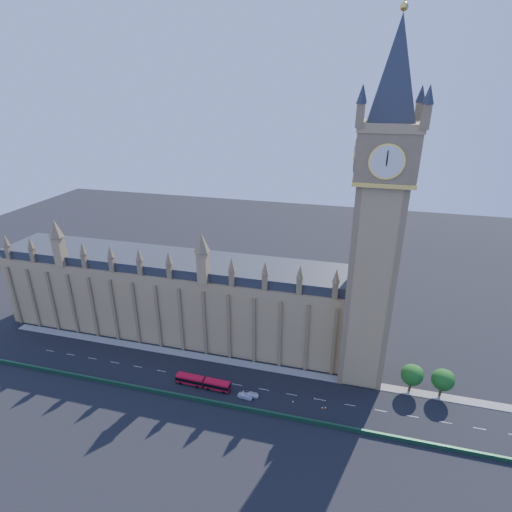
% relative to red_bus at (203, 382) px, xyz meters
% --- Properties ---
extents(ground, '(400.00, 400.00, 0.00)m').
position_rel_red_bus_xyz_m(ground, '(5.23, 3.16, -1.45)').
color(ground, black).
rests_on(ground, ground).
extents(palace_westminster, '(120.00, 20.00, 28.00)m').
position_rel_red_bus_xyz_m(palace_westminster, '(-19.77, 25.16, 12.42)').
color(palace_westminster, tan).
rests_on(palace_westminster, ground).
extents(elizabeth_tower, '(20.59, 20.59, 105.00)m').
position_rel_red_bus_xyz_m(elizabeth_tower, '(43.23, 17.15, 53.11)').
color(elizabeth_tower, tan).
rests_on(elizabeth_tower, ground).
extents(bridge_parapet, '(160.00, 0.60, 1.20)m').
position_rel_red_bus_xyz_m(bridge_parapet, '(5.23, -5.84, -0.85)').
color(bridge_parapet, '#1E4C2D').
rests_on(bridge_parapet, ground).
extents(kerb_north, '(160.00, 3.00, 0.16)m').
position_rel_red_bus_xyz_m(kerb_north, '(5.23, 12.66, -1.37)').
color(kerb_north, gray).
rests_on(kerb_north, ground).
extents(tree_east_near, '(6.00, 6.00, 8.50)m').
position_rel_red_bus_xyz_m(tree_east_near, '(57.45, 13.24, 4.20)').
color(tree_east_near, '#382619').
rests_on(tree_east_near, ground).
extents(tree_east_far, '(6.00, 6.00, 8.50)m').
position_rel_red_bus_xyz_m(tree_east_far, '(65.45, 13.24, 4.20)').
color(tree_east_far, '#382619').
rests_on(tree_east_far, ground).
extents(red_bus, '(16.24, 3.05, 2.75)m').
position_rel_red_bus_xyz_m(red_bus, '(0.00, 0.00, 0.00)').
color(red_bus, red).
rests_on(red_bus, ground).
extents(car_grey, '(4.28, 1.88, 1.43)m').
position_rel_red_bus_xyz_m(car_grey, '(13.74, -0.20, -0.73)').
color(car_grey, '#43454B').
rests_on(car_grey, ground).
extents(car_silver, '(4.24, 1.78, 1.36)m').
position_rel_red_bus_xyz_m(car_silver, '(13.00, -1.47, -0.77)').
color(car_silver, '#B3B4BB').
rests_on(car_silver, ground).
extents(car_white, '(4.74, 2.45, 1.31)m').
position_rel_red_bus_xyz_m(car_white, '(14.29, -0.41, -0.79)').
color(car_white, white).
rests_on(car_white, ground).
extents(cone_a, '(0.41, 0.41, 0.64)m').
position_rel_red_bus_xyz_m(cone_a, '(34.09, -0.05, -1.13)').
color(cone_a, black).
rests_on(cone_a, ground).
extents(cone_b, '(0.58, 0.58, 0.71)m').
position_rel_red_bus_xyz_m(cone_b, '(34.91, 0.13, -1.10)').
color(cone_b, black).
rests_on(cone_b, ground).
extents(cone_c, '(0.52, 0.52, 0.65)m').
position_rel_red_bus_xyz_m(cone_c, '(31.70, 2.85, -1.13)').
color(cone_c, black).
rests_on(cone_c, ground).
extents(cone_d, '(0.47, 0.47, 0.67)m').
position_rel_red_bus_xyz_m(cone_d, '(26.15, 0.13, -1.12)').
color(cone_d, black).
rests_on(cone_d, ground).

